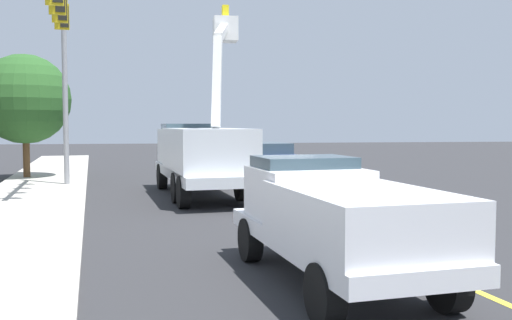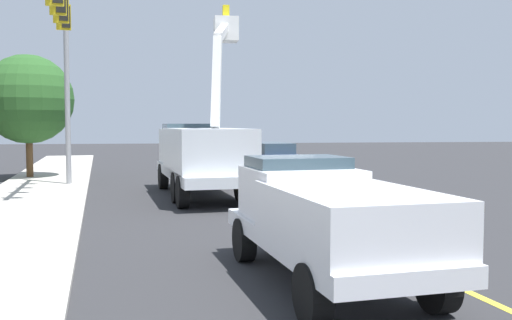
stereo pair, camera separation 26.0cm
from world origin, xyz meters
name	(u,v)px [view 1 (the left image)]	position (x,y,z in m)	size (l,w,h in m)	color
ground	(273,203)	(0.00, 0.00, 0.00)	(120.00, 120.00, 0.00)	#2D2D30
sidewalk_far_side	(23,211)	(-0.99, 7.87, 0.06)	(60.00, 3.60, 0.12)	#B2ADA3
lane_centre_stripe	(273,203)	(0.00, 0.00, 0.00)	(50.00, 0.16, 0.01)	yellow
utility_bucket_truck	(201,153)	(2.24, 2.28, 1.62)	(8.45, 3.50, 7.17)	silver
service_pickup_truck	(335,217)	(-9.78, 0.79, 1.12)	(5.82, 2.78, 2.06)	white
passing_minivan	(269,156)	(10.76, -1.81, 0.97)	(5.00, 2.48, 1.69)	navy
traffic_cone_mid_front	(304,205)	(-3.60, -0.21, 0.42)	(0.40, 0.40, 0.85)	black
traffic_cone_mid_rear	(224,175)	(6.83, 0.97, 0.37)	(0.40, 0.40, 0.75)	black
traffic_signal_mast	(62,37)	(3.90, 7.45, 5.97)	(7.22, 1.19, 8.48)	gray
street_tree_right	(25,99)	(9.83, 10.22, 3.86)	(4.28, 4.28, 6.01)	brown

